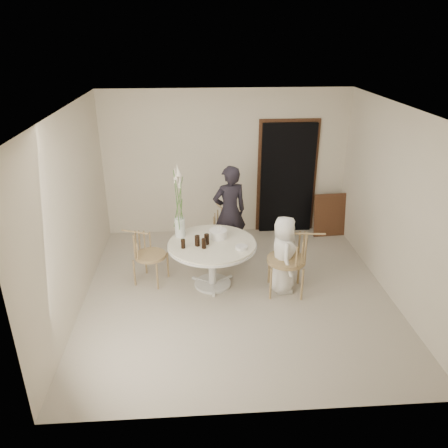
{
  "coord_description": "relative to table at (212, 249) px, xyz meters",
  "views": [
    {
      "loc": [
        -0.57,
        -5.54,
        3.62
      ],
      "look_at": [
        -0.17,
        0.3,
        1.0
      ],
      "focal_mm": 35.0,
      "sensor_mm": 36.0,
      "label": 1
    }
  ],
  "objects": [
    {
      "name": "chair_far",
      "position": [
        0.25,
        1.06,
        -0.09
      ],
      "size": [
        0.56,
        0.58,
        0.82
      ],
      "rotation": [
        0.0,
        0.0,
        0.35
      ],
      "color": "tan",
      "rests_on": "ground"
    },
    {
      "name": "cola_tumbler_b",
      "position": [
        -0.13,
        -0.17,
        0.19
      ],
      "size": [
        0.08,
        0.08,
        0.15
      ],
      "primitive_type": "cylinder",
      "rotation": [
        0.0,
        0.0,
        -0.22
      ],
      "color": "black",
      "rests_on": "table"
    },
    {
      "name": "cola_tumbler_c",
      "position": [
        -0.43,
        -0.15,
        0.18
      ],
      "size": [
        0.07,
        0.07,
        0.14
      ],
      "primitive_type": "cylinder",
      "rotation": [
        0.0,
        0.0,
        -0.2
      ],
      "color": "black",
      "rests_on": "table"
    },
    {
      "name": "flower_vase",
      "position": [
        -0.48,
        0.25,
        0.56
      ],
      "size": [
        0.16,
        0.16,
        1.16
      ],
      "rotation": [
        0.0,
        0.0,
        -0.04
      ],
      "color": "silver",
      "rests_on": "table"
    },
    {
      "name": "cola_tumbler_a",
      "position": [
        -0.22,
        -0.09,
        0.19
      ],
      "size": [
        0.08,
        0.08,
        0.16
      ],
      "primitive_type": "cylinder",
      "rotation": [
        0.0,
        0.0,
        0.1
      ],
      "color": "black",
      "rests_on": "table"
    },
    {
      "name": "chair_right",
      "position": [
        1.21,
        -0.26,
        0.02
      ],
      "size": [
        0.63,
        0.59,
        0.98
      ],
      "rotation": [
        0.0,
        0.0,
        -1.69
      ],
      "color": "tan",
      "rests_on": "ground"
    },
    {
      "name": "plate_stack",
      "position": [
        0.41,
        -0.23,
        0.14
      ],
      "size": [
        0.19,
        0.19,
        0.04
      ],
      "primitive_type": "cylinder",
      "rotation": [
        0.0,
        0.0,
        0.08
      ],
      "color": "silver",
      "rests_on": "table"
    },
    {
      "name": "table",
      "position": [
        0.0,
        0.0,
        0.0
      ],
      "size": [
        1.33,
        1.33,
        0.73
      ],
      "color": "silver",
      "rests_on": "ground"
    },
    {
      "name": "cola_tumbler_d",
      "position": [
        -0.08,
        -0.05,
        0.19
      ],
      "size": [
        0.08,
        0.08,
        0.16
      ],
      "primitive_type": "cylinder",
      "rotation": [
        0.0,
        0.0,
        -0.13
      ],
      "color": "black",
      "rests_on": "table"
    },
    {
      "name": "ground",
      "position": [
        0.35,
        -0.25,
        -0.62
      ],
      "size": [
        4.5,
        4.5,
        0.0
      ],
      "primitive_type": "plane",
      "color": "#BCB4A0",
      "rests_on": "ground"
    },
    {
      "name": "girl",
      "position": [
        0.34,
        0.99,
        0.19
      ],
      "size": [
        0.67,
        0.53,
        1.61
      ],
      "primitive_type": "imported",
      "rotation": [
        0.0,
        0.0,
        3.41
      ],
      "color": "black",
      "rests_on": "ground"
    },
    {
      "name": "room_shell",
      "position": [
        0.35,
        -0.25,
        1.0
      ],
      "size": [
        4.5,
        4.5,
        4.5
      ],
      "color": "white",
      "rests_on": "ground"
    },
    {
      "name": "boy",
      "position": [
        1.03,
        -0.2,
        -0.02
      ],
      "size": [
        0.38,
        0.58,
        1.19
      ],
      "primitive_type": "imported",
      "rotation": [
        0.0,
        0.0,
        1.57
      ],
      "color": "white",
      "rests_on": "ground"
    },
    {
      "name": "birthday_cake",
      "position": [
        0.1,
        0.15,
        0.18
      ],
      "size": [
        0.27,
        0.27,
        0.18
      ],
      "rotation": [
        0.0,
        0.0,
        -0.29
      ],
      "color": "white",
      "rests_on": "table"
    },
    {
      "name": "door_trim",
      "position": [
        1.5,
        1.98,
        0.49
      ],
      "size": [
        1.12,
        0.03,
        2.22
      ],
      "primitive_type": "cube",
      "color": "brown",
      "rests_on": "ground"
    },
    {
      "name": "chair_left",
      "position": [
        -1.05,
        0.22,
        -0.07
      ],
      "size": [
        0.6,
        0.58,
        0.84
      ],
      "rotation": [
        0.0,
        0.0,
        1.2
      ],
      "color": "tan",
      "rests_on": "ground"
    },
    {
      "name": "picture_frame",
      "position": [
        2.3,
        1.67,
        -0.21
      ],
      "size": [
        0.62,
        0.22,
        0.81
      ],
      "primitive_type": "cube",
      "rotation": [
        -0.17,
        0.0,
        0.07
      ],
      "color": "brown",
      "rests_on": "ground"
    },
    {
      "name": "doorway",
      "position": [
        1.5,
        1.94,
        0.43
      ],
      "size": [
        1.0,
        0.1,
        2.1
      ],
      "primitive_type": "cube",
      "color": "black",
      "rests_on": "ground"
    }
  ]
}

